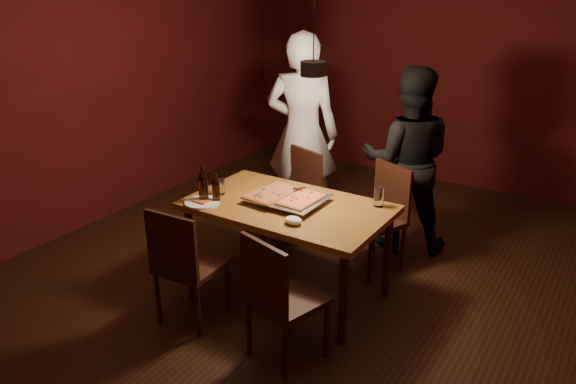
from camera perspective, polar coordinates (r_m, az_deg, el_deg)
The scene contains 19 objects.
room_shell at distance 4.05m, azimuth 2.50°, elevation 7.51°, with size 6.00×6.00×6.00m.
dining_table at distance 4.23m, azimuth 0.00°, elevation -2.19°, with size 1.50×0.90×0.75m.
chair_far_left at distance 5.08m, azimuth 0.93°, elevation 0.27°, with size 0.54×0.54×0.49m.
chair_far_right at distance 4.76m, azimuth 9.53°, elevation -1.56°, with size 0.56×0.56×0.49m.
chair_near_left at distance 3.97m, azimuth -10.61°, elevation -6.49°, with size 0.44×0.44×0.49m.
chair_near_right at distance 3.54m, azimuth -1.10°, elevation -9.87°, with size 0.52×0.52×0.49m.
pizza_tray at distance 4.23m, azimuth -0.04°, elevation -0.76°, with size 0.55×0.45×0.05m, color silver.
pizza_meat at distance 4.27m, azimuth -1.59°, elevation -0.06°, with size 0.27×0.43×0.02m, color maroon.
pizza_cheese at distance 4.15m, azimuth 1.37°, elevation -0.70°, with size 0.23×0.37×0.02m, color gold.
spatula at distance 4.23m, azimuth 0.02°, elevation -0.20°, with size 0.09×0.24×0.04m, color silver, non-canonical shape.
beer_bottle_a at distance 4.26m, azimuth -8.62°, elevation 0.79°, with size 0.07×0.07×0.28m.
beer_bottle_b at distance 4.24m, azimuth -7.33°, elevation 0.42°, with size 0.06×0.06×0.23m.
water_glass_left at distance 4.41m, azimuth -6.90°, elevation 0.52°, with size 0.07×0.07×0.12m, color silver.
water_glass_right at distance 4.20m, azimuth 9.20°, elevation -0.49°, with size 0.07×0.07×0.15m, color silver.
plate_slice at distance 4.27m, azimuth -8.71°, elevation -1.03°, with size 0.26×0.26×0.03m.
napkin at distance 3.87m, azimuth 0.54°, elevation -2.91°, with size 0.13×0.10×0.05m, color white.
diner_white at distance 5.33m, azimuth 1.45°, elevation 5.96°, with size 0.69×0.45×1.90m, color silver.
diner_dark at distance 5.05m, azimuth 12.01°, elevation 3.16°, with size 0.80×0.63×1.65m, color black.
pendant_lamp at distance 3.98m, azimuth 2.58°, elevation 12.56°, with size 0.18×0.18×1.10m.
Camera 1 is at (1.96, -3.40, 2.38)m, focal length 35.00 mm.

